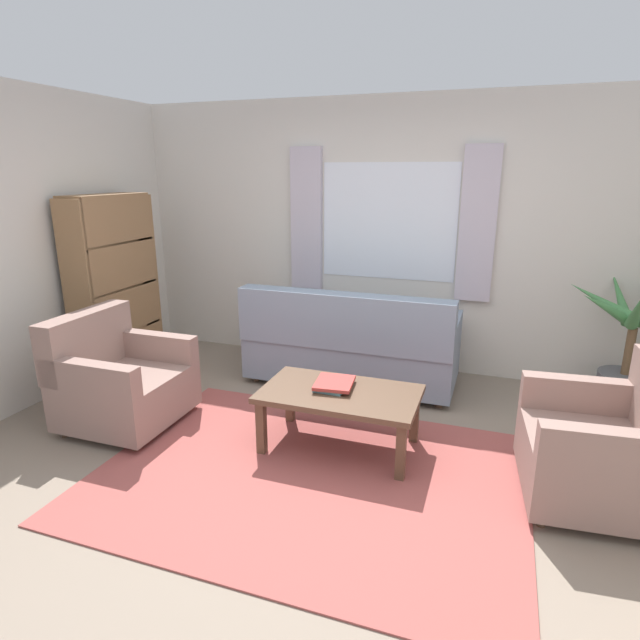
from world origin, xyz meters
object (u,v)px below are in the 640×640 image
object	(u,v)px
armchair_left	(119,380)
book_stack_on_table	(333,384)
bookshelf	(119,284)
couch	(350,346)
potted_plant	(630,355)
coffee_table	(340,399)
armchair_right	(609,448)

from	to	relation	value
armchair_left	book_stack_on_table	bearing A→B (deg)	-82.23
armchair_left	bookshelf	distance (m)	1.25
armchair_left	couch	bearing A→B (deg)	-48.25
couch	bookshelf	distance (m)	2.27
potted_plant	coffee_table	bearing A→B (deg)	-146.29
coffee_table	bookshelf	bearing A→B (deg)	163.75
armchair_right	book_stack_on_table	size ratio (longest dim) A/B	2.82
couch	armchair_right	distance (m)	2.29
armchair_left	book_stack_on_table	xyz separation A→B (m)	(1.68, 0.24, 0.11)
book_stack_on_table	potted_plant	bearing A→B (deg)	31.92
couch	coffee_table	xyz separation A→B (m)	(0.26, -1.15, 0.01)
book_stack_on_table	armchair_right	bearing A→B (deg)	-3.74
couch	armchair_left	xyz separation A→B (m)	(-1.48, -1.34, -0.01)
potted_plant	couch	bearing A→B (deg)	-174.85
couch	coffee_table	world-z (taller)	couch
couch	coffee_table	bearing A→B (deg)	102.69
coffee_table	book_stack_on_table	world-z (taller)	book_stack_on_table
armchair_right	book_stack_on_table	world-z (taller)	armchair_right
bookshelf	couch	bearing A→B (deg)	101.55
bookshelf	book_stack_on_table	bearing A→B (deg)	74.45
couch	potted_plant	size ratio (longest dim) A/B	1.56
armchair_left	coffee_table	world-z (taller)	armchair_left
couch	bookshelf	xyz separation A→B (m)	(-2.17, -0.44, 0.52)
couch	potted_plant	world-z (taller)	potted_plant
armchair_left	coffee_table	xyz separation A→B (m)	(1.74, 0.19, 0.03)
couch	book_stack_on_table	distance (m)	1.12
armchair_left	coffee_table	distance (m)	1.75
couch	bookshelf	size ratio (longest dim) A/B	1.10
armchair_left	bookshelf	world-z (taller)	bookshelf
book_stack_on_table	bookshelf	xyz separation A→B (m)	(-2.36, 0.66, 0.42)
armchair_right	coffee_table	distance (m)	1.68
armchair_right	couch	bearing A→B (deg)	-127.22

